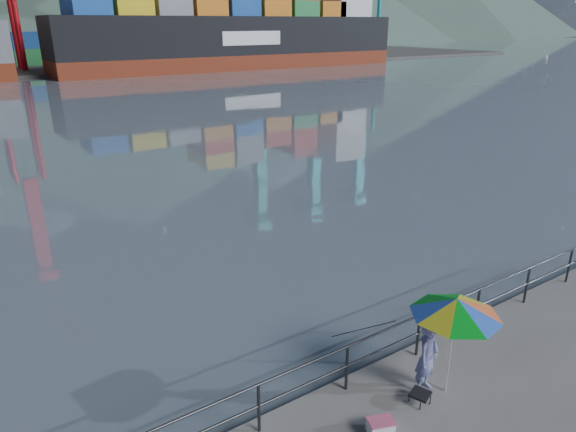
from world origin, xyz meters
The scene contains 9 objects.
far_dock centered at (10.00, 93.00, 0.00)m, with size 200.00×40.00×0.40m, color #514F4C.
guardrail centered at (0.00, 1.70, 0.52)m, with size 22.00×0.06×1.03m.
container_stacks centered at (36.00, 93.46, 2.93)m, with size 58.00×5.40×7.80m.
fisherman centered at (2.27, 0.83, 0.76)m, with size 0.55×0.36×1.51m, color #1F309A.
beach_umbrella centered at (2.60, 0.56, 1.90)m, with size 2.02×2.02×2.07m.
folding_stool centered at (1.91, 0.60, 0.12)m, with size 0.45×0.45×0.23m.
cooler_bag centered at (0.75, 0.45, 0.13)m, with size 0.44×0.29×0.25m, color white.
fishing_rod centered at (1.72, 2.10, 0.00)m, with size 0.02×0.02×1.89m, color black.
container_ship centered at (38.33, 71.20, 5.86)m, with size 56.42×9.40×18.10m.
Camera 1 is at (-4.59, -4.54, 6.83)m, focal length 32.00 mm.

